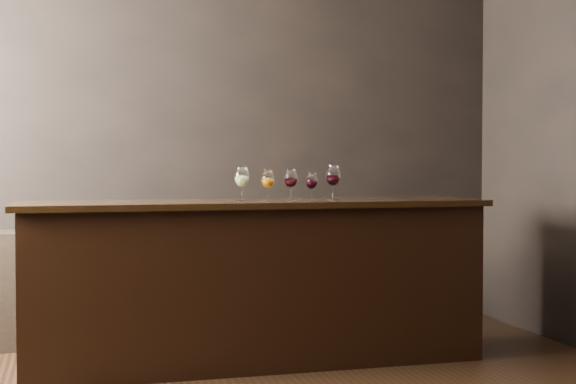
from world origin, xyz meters
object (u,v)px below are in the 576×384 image
object	(u,v)px
glass_amber	(268,180)
glass_red_a	(291,179)
glass_white	(242,178)
glass_red_b	(311,182)
glass_red_c	(333,176)
bar_counter	(256,285)
back_bar_shelf	(95,286)

from	to	relation	value
glass_amber	glass_red_a	xyz separation A→B (m)	(0.14, -0.00, 0.00)
glass_white	glass_red_a	world-z (taller)	glass_white
glass_amber	glass_red_b	distance (m)	0.27
glass_white	glass_red_b	world-z (taller)	glass_white
glass_amber	glass_red_c	size ratio (longest dim) A/B	0.87
glass_white	bar_counter	bearing A→B (deg)	3.23
glass_red_b	back_bar_shelf	bearing A→B (deg)	144.43
glass_white	glass_red_a	bearing A→B (deg)	-4.24
glass_white	glass_red_b	size ratio (longest dim) A/B	1.23
glass_red_a	glass_red_b	distance (m)	0.13
bar_counter	glass_red_c	distance (m)	0.82
glass_red_b	glass_red_c	distance (m)	0.14
glass_amber	back_bar_shelf	bearing A→B (deg)	137.96
glass_red_c	back_bar_shelf	bearing A→B (deg)	147.31
glass_white	glass_amber	bearing A→B (deg)	-7.19
bar_counter	back_bar_shelf	size ratio (longest dim) A/B	1.28
glass_amber	glass_red_b	xyz separation A→B (m)	(0.27, -0.01, -0.01)
back_bar_shelf	glass_red_a	distance (m)	1.63
back_bar_shelf	glass_white	world-z (taller)	glass_white
glass_white	glass_red_c	distance (m)	0.57
bar_counter	glass_white	size ratio (longest dim) A/B	13.15
back_bar_shelf	glass_amber	distance (m)	1.53
bar_counter	glass_red_b	bearing A→B (deg)	-5.61
glass_red_b	glass_amber	bearing A→B (deg)	177.74
back_bar_shelf	glass_red_a	world-z (taller)	glass_red_a
glass_red_a	glass_red_c	bearing A→B (deg)	-1.09
back_bar_shelf	glass_white	bearing A→B (deg)	-46.28
glass_white	glass_red_c	bearing A→B (deg)	-2.75
glass_red_b	glass_red_a	bearing A→B (deg)	176.40
bar_counter	glass_red_b	world-z (taller)	glass_red_b
back_bar_shelf	glass_red_b	xyz separation A→B (m)	(1.27, -0.91, 0.73)
back_bar_shelf	glass_red_c	distance (m)	1.84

